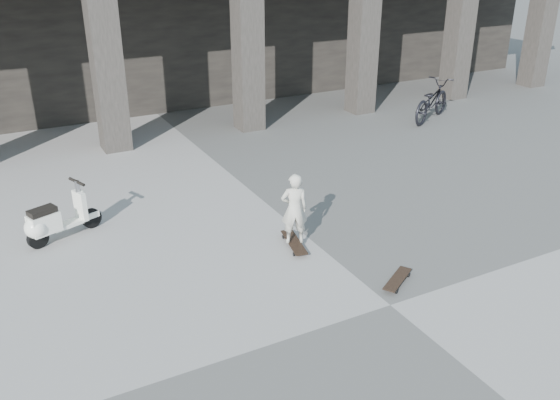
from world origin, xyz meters
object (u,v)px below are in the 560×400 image
child (294,209)px  scooter (51,222)px  longboard (294,243)px  skateboard_spare (397,280)px  bicycle (431,101)px

child → scooter: 4.07m
longboard → scooter: scooter is taller
skateboard_spare → child: (-0.80, 1.73, 0.63)m
child → skateboard_spare: bearing=134.9°
longboard → scooter: 4.07m
longboard → child: 0.62m
child → bicycle: 8.41m
bicycle → child: bearing=97.0°
skateboard_spare → longboard: bearing=83.1°
skateboard_spare → bicycle: bicycle is taller
longboard → bicycle: bicycle is taller
bicycle → skateboard_spare: bearing=109.2°
longboard → bicycle: (6.97, 4.71, 0.48)m
child → longboard: bearing=113.5°
skateboard_spare → scooter: 5.73m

